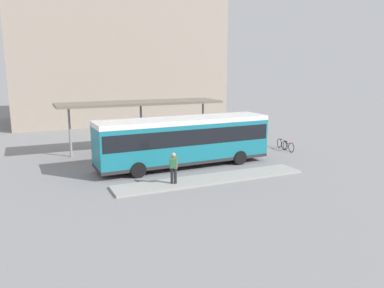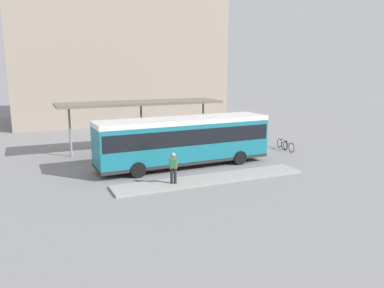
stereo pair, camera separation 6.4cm
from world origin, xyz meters
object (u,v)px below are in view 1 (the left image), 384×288
pedestrian_waiting (174,166)px  bicycle_white (282,144)px  city_bus (184,138)px  bicycle_red (288,146)px

pedestrian_waiting → bicycle_white: (11.20, 5.39, -0.72)m
city_bus → bicycle_white: 9.38m
bicycle_red → bicycle_white: size_ratio=1.02×
pedestrian_waiting → bicycle_white: 12.45m
city_bus → bicycle_red: bearing=4.5°
city_bus → bicycle_white: size_ratio=6.72×
city_bus → pedestrian_waiting: 4.21m
city_bus → pedestrian_waiting: (-2.12, -3.57, -0.74)m
bicycle_red → bicycle_white: bearing=174.9°
bicycle_red → bicycle_white: (0.15, 0.83, -0.01)m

